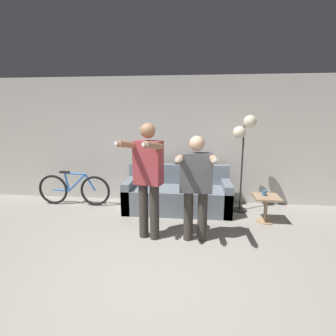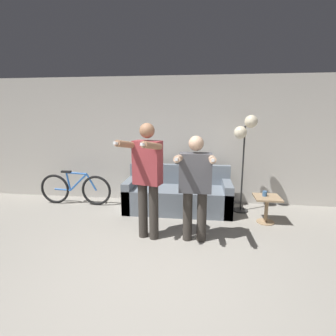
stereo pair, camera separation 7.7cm
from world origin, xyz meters
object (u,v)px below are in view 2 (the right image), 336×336
(bicycle, at_px, (75,189))
(cat, at_px, (188,160))
(couch, at_px, (178,196))
(floor_lamp, at_px, (245,134))
(person_right, at_px, (195,182))
(person_left, at_px, (147,174))
(cup, at_px, (265,194))
(side_table, at_px, (267,204))

(bicycle, bearing_deg, cat, 5.56)
(couch, relative_size, floor_lamp, 1.10)
(floor_lamp, height_order, bicycle, floor_lamp)
(couch, xyz_separation_m, bicycle, (-2.14, 0.08, 0.04))
(person_right, bearing_deg, bicycle, 153.09)
(couch, distance_m, person_left, 1.46)
(floor_lamp, bearing_deg, person_left, -139.62)
(cat, relative_size, cup, 4.91)
(couch, relative_size, person_right, 1.29)
(person_left, bearing_deg, bicycle, 158.20)
(couch, distance_m, bicycle, 2.14)
(person_right, xyz_separation_m, cup, (1.18, 0.85, -0.39))
(floor_lamp, distance_m, cup, 1.13)
(person_right, bearing_deg, side_table, 34.82)
(person_left, relative_size, bicycle, 1.13)
(cat, relative_size, floor_lamp, 0.24)
(side_table, bearing_deg, couch, 165.32)
(couch, height_order, cat, cat)
(floor_lamp, bearing_deg, person_right, -123.09)
(bicycle, bearing_deg, couch, -2.08)
(floor_lamp, bearing_deg, bicycle, -179.56)
(person_left, distance_m, bicycle, 2.32)
(cat, distance_m, side_table, 1.68)
(side_table, bearing_deg, floor_lamp, 123.98)
(side_table, distance_m, bicycle, 3.74)
(side_table, bearing_deg, cup, 143.51)
(side_table, height_order, bicycle, bicycle)
(person_right, height_order, cup, person_right)
(side_table, xyz_separation_m, cup, (-0.04, 0.03, 0.18))
(floor_lamp, bearing_deg, cup, -57.65)
(person_left, relative_size, cat, 3.98)
(couch, height_order, bicycle, couch)
(person_right, height_order, side_table, person_right)
(couch, xyz_separation_m, person_right, (0.35, -1.23, 0.62))
(floor_lamp, xyz_separation_m, cup, (0.31, -0.48, -0.97))
(person_right, distance_m, side_table, 1.57)
(person_left, bearing_deg, cat, 85.66)
(couch, relative_size, cat, 4.64)
(person_right, xyz_separation_m, side_table, (1.21, 0.82, -0.57))
(side_table, bearing_deg, cat, 152.97)
(cup, bearing_deg, couch, 165.98)
(person_right, height_order, cat, person_right)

